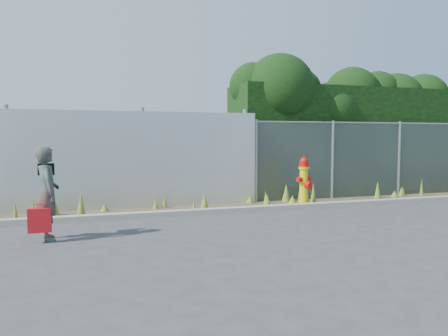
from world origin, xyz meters
name	(u,v)px	position (x,y,z in m)	size (l,w,h in m)	color
ground	(265,230)	(0.00, 0.00, 0.00)	(80.00, 80.00, 0.00)	#39393B
curb	(232,210)	(0.00, 1.80, 0.06)	(16.00, 0.22, 0.12)	gray
weed_strip	(164,205)	(-1.35, 2.46, 0.14)	(16.00, 1.31, 0.55)	#483D29
corrugated_fence	(71,161)	(-3.25, 3.01, 1.10)	(8.50, 0.21, 2.30)	#B4B6BB
chainlink_fence	(367,159)	(4.25, 3.00, 1.03)	(6.50, 0.07, 2.05)	gray
hedge	(349,121)	(4.33, 4.00, 2.07)	(7.42, 2.09, 3.84)	black
fire_hydrant	(304,182)	(1.87, 2.07, 0.57)	(0.40, 0.35, 1.18)	yellow
woman	(47,193)	(-3.55, 0.39, 0.74)	(0.54, 0.35, 1.48)	#0F6456
red_tote_bag	(40,220)	(-3.65, 0.20, 0.36)	(0.34, 0.12, 0.44)	#A71709
black_shoulder_bag	(46,169)	(-3.57, 0.60, 1.11)	(0.25, 0.11, 0.19)	black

